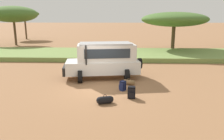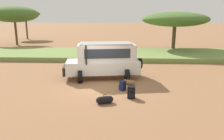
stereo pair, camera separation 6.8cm
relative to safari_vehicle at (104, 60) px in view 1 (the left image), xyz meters
The scene contains 10 objects.
ground_plane 2.65m from the safari_vehicle, 91.41° to the right, with size 320.00×320.00×0.00m, color #936642.
grass_bank 8.71m from the safari_vehicle, 90.38° to the left, with size 120.00×7.00×0.44m.
safari_vehicle is the anchor object (origin of this frame).
backpack_beside_front_wheel 4.31m from the safari_vehicle, 66.11° to the right, with size 0.42×0.41×0.62m.
backpack_cluster_center 3.08m from the safari_vehicle, 64.56° to the right, with size 0.43×0.43×0.57m.
duffel_bag_low_black_case 4.75m from the safari_vehicle, 85.36° to the right, with size 0.84×0.51×0.46m.
duffel_bag_soft_canvas 2.50m from the safari_vehicle, 43.00° to the right, with size 0.78×0.47×0.42m.
acacia_tree_left_mid 31.86m from the safari_vehicle, 122.31° to the left, with size 5.37×4.99×5.46m.
acacia_tree_centre_back 23.34m from the safari_vehicle, 129.51° to the left, with size 7.03×6.71×5.73m.
acacia_tree_right_mid 14.23m from the safari_vehicle, 58.21° to the left, with size 7.69×7.55×4.71m.
Camera 1 is at (1.17, -12.27, 4.10)m, focal length 35.00 mm.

